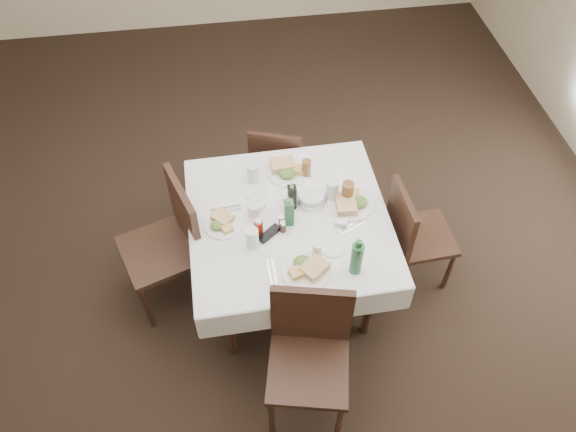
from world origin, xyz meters
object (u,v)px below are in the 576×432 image
object	(u,v)px
chair_east	(412,232)
water_s	(317,250)
chair_north	(277,161)
water_n	(253,174)
coffee_mug	(255,211)
dining_table	(289,226)
oil_cruet_green	(289,212)
green_bottle	(357,258)
ketchup_bottle	(259,227)
oil_cruet_dark	(292,196)
chair_south	(310,347)
water_w	(252,238)
bread_basket	(311,197)
chair_west	(172,238)
water_e	(332,190)

from	to	relation	value
chair_east	water_s	distance (m)	0.84
chair_north	water_n	bearing A→B (deg)	-115.44
coffee_mug	dining_table	bearing A→B (deg)	-14.90
oil_cruet_green	green_bottle	size ratio (longest dim) A/B	0.89
water_n	ketchup_bottle	xyz separation A→B (m)	(-0.02, -0.45, -0.02)
oil_cruet_dark	ketchup_bottle	xyz separation A→B (m)	(-0.24, -0.18, -0.04)
chair_north	chair_south	bearing A→B (deg)	-91.17
water_s	ketchup_bottle	size ratio (longest dim) A/B	0.93
chair_south	water_n	xyz separation A→B (m)	(-0.19, 1.16, 0.28)
green_bottle	coffee_mug	bearing A→B (deg)	136.49
chair_north	water_s	world-z (taller)	water_s
water_n	coffee_mug	distance (m)	0.30
chair_east	water_w	xyz separation A→B (m)	(-1.10, -0.16, 0.34)
chair_east	bread_basket	distance (m)	0.76
green_bottle	chair_east	bearing A→B (deg)	39.15
chair_north	chair_south	xyz separation A→B (m)	(-0.03, -1.62, 0.09)
water_w	green_bottle	size ratio (longest dim) A/B	0.53
chair_north	oil_cruet_dark	bearing A→B (deg)	-90.04
chair_west	ketchup_bottle	bearing A→B (deg)	-18.23
bread_basket	coffee_mug	xyz separation A→B (m)	(-0.38, -0.07, 0.02)
chair_north	chair_east	xyz separation A→B (m)	(0.82, -0.85, 0.03)
oil_cruet_dark	coffee_mug	world-z (taller)	oil_cruet_dark
chair_north	chair_west	size ratio (longest dim) A/B	0.81
ketchup_bottle	green_bottle	xyz separation A→B (m)	(0.53, -0.37, 0.07)
dining_table	oil_cruet_dark	size ratio (longest dim) A/B	5.59
chair_south	oil_cruet_dark	xyz separation A→B (m)	(0.03, 0.90, 0.30)
chair_east	oil_cruet_dark	bearing A→B (deg)	171.34
chair_north	green_bottle	xyz separation A→B (m)	(0.29, -1.27, 0.41)
chair_west	oil_cruet_green	size ratio (longest dim) A/B	4.06
oil_cruet_green	coffee_mug	world-z (taller)	oil_cruet_green
oil_cruet_dark	green_bottle	distance (m)	0.62
chair_east	bread_basket	size ratio (longest dim) A/B	4.49
chair_east	green_bottle	bearing A→B (deg)	-140.85
ketchup_bottle	water_n	bearing A→B (deg)	87.86
dining_table	chair_east	distance (m)	0.87
green_bottle	bread_basket	bearing A→B (deg)	105.45
water_w	green_bottle	distance (m)	0.64
chair_north	coffee_mug	world-z (taller)	coffee_mug
water_e	coffee_mug	size ratio (longest dim) A/B	1.00
oil_cruet_dark	chair_south	bearing A→B (deg)	-92.08
oil_cruet_dark	green_bottle	xyz separation A→B (m)	(0.30, -0.55, 0.02)
oil_cruet_green	ketchup_bottle	distance (m)	0.21
coffee_mug	water_e	bearing A→B (deg)	8.36
water_w	coffee_mug	distance (m)	0.25
green_bottle	water_n	bearing A→B (deg)	122.35
chair_south	green_bottle	xyz separation A→B (m)	(0.33, 0.35, 0.33)
dining_table	water_e	bearing A→B (deg)	23.44
water_e	oil_cruet_dark	world-z (taller)	oil_cruet_dark
chair_south	coffee_mug	size ratio (longest dim) A/B	6.53
chair_west	chair_east	bearing A→B (deg)	-4.51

